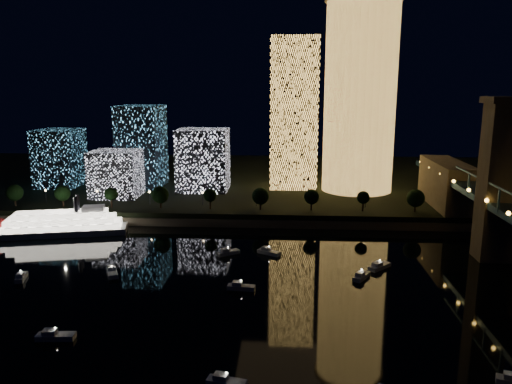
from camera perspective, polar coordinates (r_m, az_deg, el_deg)
ground at (r=115.92m, az=3.20°, el=-15.30°), size 520.00×520.00×0.00m
far_bank at (r=267.72m, az=3.48°, el=1.22°), size 420.00×160.00×5.00m
seawall at (r=192.00m, az=3.40°, el=-3.52°), size 420.00×6.00×3.00m
tower_cylindrical at (r=233.79m, az=11.79°, el=10.62°), size 34.00×34.00×85.75m
tower_rectangular at (r=238.89m, az=4.36°, el=8.92°), size 21.93×21.93×69.77m
midrise_blocks at (r=242.33m, az=-13.72°, el=4.02°), size 92.49×45.32×38.71m
riverboat at (r=194.88m, az=-21.91°, el=-3.48°), size 49.59×20.33×14.66m
motorboats at (r=128.44m, az=1.24°, el=-12.01°), size 140.62×81.86×2.78m
esplanade_trees at (r=198.28m, az=-5.92°, el=-0.38°), size 166.89×6.93×8.96m
street_lamps at (r=204.66m, az=-6.12°, el=-0.40°), size 132.70×0.70×5.65m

